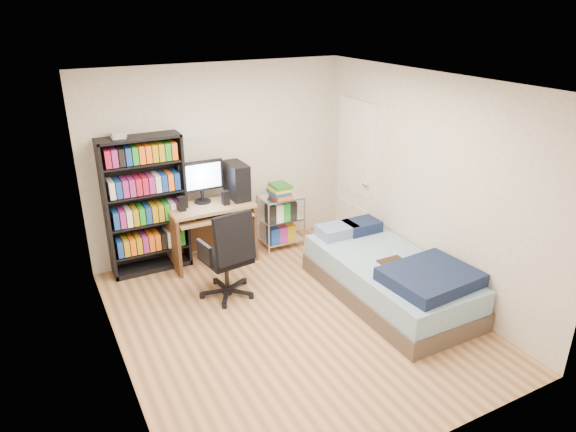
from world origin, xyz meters
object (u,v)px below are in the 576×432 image
computer_desk (216,207)px  office_chair (228,270)px  media_shelf (146,204)px  bed (390,277)px

computer_desk → office_chair: bearing=-103.9°
media_shelf → computer_desk: 0.89m
office_chair → bed: size_ratio=0.51×
media_shelf → bed: (2.24, -2.00, -0.62)m
computer_desk → media_shelf: bearing=173.5°
computer_desk → bed: computer_desk is taller
media_shelf → computer_desk: size_ratio=1.34×
computer_desk → office_chair: size_ratio=1.24×
computer_desk → office_chair: computer_desk is taller
media_shelf → bed: bearing=-41.7°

